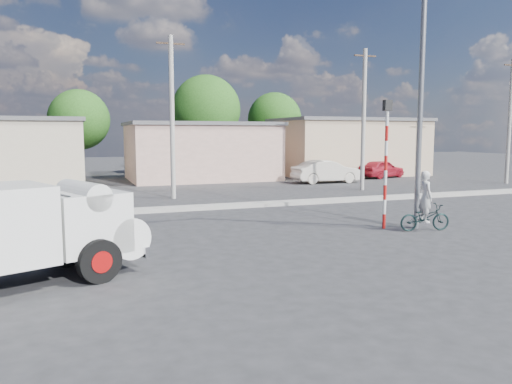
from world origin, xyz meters
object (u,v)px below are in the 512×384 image
object	(u,v)px
cyclist	(425,205)
car_red	(382,169)
traffic_pole	(386,153)
car_cream	(326,172)
streetlight	(417,82)
bicycle	(425,217)
truck	(17,230)

from	to	relation	value
cyclist	car_red	xyz separation A→B (m)	(10.52, 17.74, -0.19)
traffic_pole	cyclist	bearing A→B (deg)	-39.24
cyclist	car_cream	world-z (taller)	cyclist
car_cream	streetlight	size ratio (longest dim) A/B	0.51
bicycle	car_red	world-z (taller)	car_red
traffic_pole	streetlight	size ratio (longest dim) A/B	0.48
bicycle	car_cream	world-z (taller)	car_cream
traffic_pole	streetlight	world-z (taller)	streetlight
cyclist	car_red	distance (m)	20.63
truck	car_cream	xyz separation A→B (m)	(17.03, 17.76, -0.46)
bicycle	cyclist	bearing A→B (deg)	-168.61
cyclist	car_cream	bearing A→B (deg)	-5.77
truck	car_cream	world-z (taller)	truck
truck	streetlight	xyz separation A→B (m)	(12.07, 2.48, 3.75)
truck	car_red	world-z (taller)	truck
bicycle	streetlight	distance (m)	4.54
truck	streetlight	world-z (taller)	streetlight
truck	car_cream	size ratio (longest dim) A/B	1.23
truck	traffic_pole	world-z (taller)	traffic_pole
cyclist	streetlight	world-z (taller)	streetlight
bicycle	car_cream	size ratio (longest dim) A/B	0.38
cyclist	car_cream	xyz separation A→B (m)	(4.88, 15.81, -0.11)
car_red	traffic_pole	distance (m)	20.56
bicycle	traffic_pole	distance (m)	2.51
truck	car_red	xyz separation A→B (m)	(22.67, 19.69, -0.54)
cyclist	traffic_pole	bearing A→B (deg)	62.14
cyclist	traffic_pole	distance (m)	2.18
bicycle	streetlight	world-z (taller)	streetlight
bicycle	streetlight	bearing A→B (deg)	20.23
cyclist	car_red	size ratio (longest dim) A/B	0.44
truck	cyclist	bearing A→B (deg)	-12.84
cyclist	car_red	world-z (taller)	cyclist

